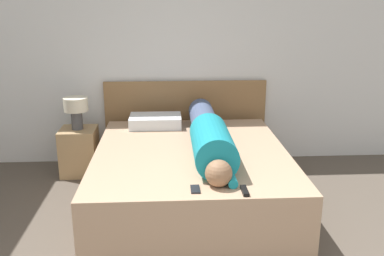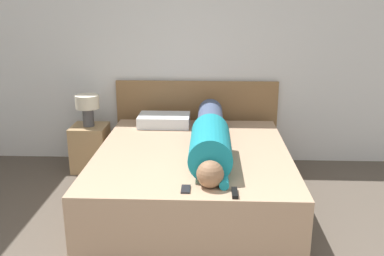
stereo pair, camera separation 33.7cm
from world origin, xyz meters
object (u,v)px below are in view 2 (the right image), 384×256
object	(u,v)px
bed	(193,177)
cell_phone	(186,189)
table_lamp	(87,105)
tv_remote	(235,193)
nightstand	(91,148)
pillow_near_headboard	(164,120)
person_lying	(210,136)

from	to	relation	value
bed	cell_phone	distance (m)	0.86
table_lamp	tv_remote	size ratio (longest dim) A/B	2.24
nightstand	table_lamp	size ratio (longest dim) A/B	1.48
table_lamp	pillow_near_headboard	size ratio (longest dim) A/B	0.63
pillow_near_headboard	tv_remote	xyz separation A→B (m)	(0.65, -1.64, -0.05)
pillow_near_headboard	tv_remote	size ratio (longest dim) A/B	3.56
bed	table_lamp	world-z (taller)	table_lamp
pillow_near_headboard	tv_remote	bearing A→B (deg)	-68.28
pillow_near_headboard	cell_phone	distance (m)	1.61
person_lying	pillow_near_headboard	bearing A→B (deg)	121.38
nightstand	pillow_near_headboard	distance (m)	0.88
table_lamp	cell_phone	distance (m)	1.98
bed	table_lamp	size ratio (longest dim) A/B	5.83
pillow_near_headboard	table_lamp	bearing A→B (deg)	177.99
bed	tv_remote	bearing A→B (deg)	-69.87
pillow_near_headboard	cell_phone	world-z (taller)	pillow_near_headboard
nightstand	person_lying	world-z (taller)	person_lying
nightstand	bed	bearing A→B (deg)	-34.56
bed	nightstand	size ratio (longest dim) A/B	3.95
bed	cell_phone	world-z (taller)	cell_phone
person_lying	bed	bearing A→B (deg)	167.03
nightstand	tv_remote	xyz separation A→B (m)	(1.47, -1.67, 0.28)
bed	nightstand	world-z (taller)	bed
pillow_near_headboard	person_lying	bearing A→B (deg)	-58.62
pillow_near_headboard	bed	bearing A→B (deg)	-66.48
pillow_near_headboard	tv_remote	world-z (taller)	pillow_near_headboard
person_lying	cell_phone	xyz separation A→B (m)	(-0.17, -0.79, -0.14)
tv_remote	cell_phone	size ratio (longest dim) A/B	1.15
bed	pillow_near_headboard	xyz separation A→B (m)	(-0.33, 0.76, 0.32)
tv_remote	pillow_near_headboard	bearing A→B (deg)	111.72
nightstand	cell_phone	xyz separation A→B (m)	(1.13, -1.61, 0.28)
bed	pillow_near_headboard	size ratio (longest dim) A/B	3.68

